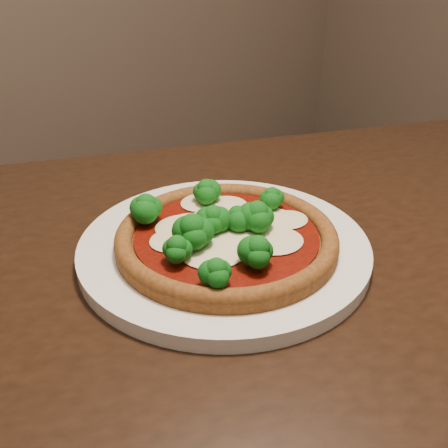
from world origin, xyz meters
TOP-DOWN VIEW (x-y plane):
  - dining_table at (-0.01, 0.19)m, footprint 1.53×1.25m
  - plate at (-0.06, 0.25)m, footprint 0.35×0.35m
  - pizza at (-0.07, 0.24)m, footprint 0.26×0.26m

SIDE VIEW (x-z plane):
  - dining_table at x=-0.01m, z-range 0.28..1.03m
  - plate at x=-0.06m, z-range 0.75..0.77m
  - pizza at x=-0.07m, z-range 0.75..0.82m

